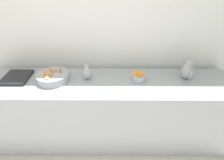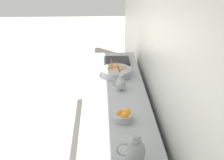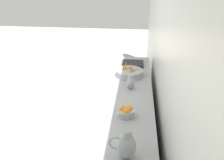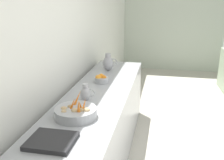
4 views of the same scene
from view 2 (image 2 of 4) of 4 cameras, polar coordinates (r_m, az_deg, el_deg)
The scene contains 7 objects.
tile_wall_left at distance 2.33m, azimuth 12.77°, elevation 3.26°, with size 0.10×8.49×3.00m, color silver.
prep_counter at distance 3.21m, azimuth 0.72°, elevation -11.17°, with size 0.69×2.99×0.89m, color #9EA0A5.
vegetable_colander at distance 3.54m, azimuth 0.81°, elevation 1.63°, with size 0.38×0.38×0.22m.
orange_bowl at distance 2.64m, azimuth 2.31°, elevation -7.11°, with size 0.17×0.17×0.11m.
metal_pitcher_tall at distance 2.14m, azimuth 4.50°, elevation -13.70°, with size 0.21×0.15×0.25m.
metal_pitcher_short at distance 3.16m, azimuth 1.75°, elevation -0.66°, with size 0.16×0.11×0.18m.
counter_sink_basin at distance 3.97m, azimuth 0.98°, elevation 3.81°, with size 0.34×0.30×0.04m, color #232326.
Camera 2 is at (-1.35, 2.86, 2.34)m, focal length 46.30 mm.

